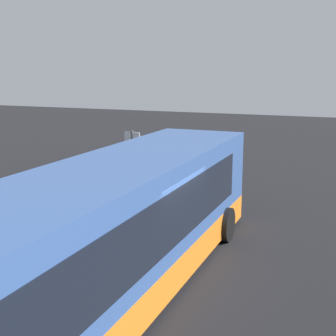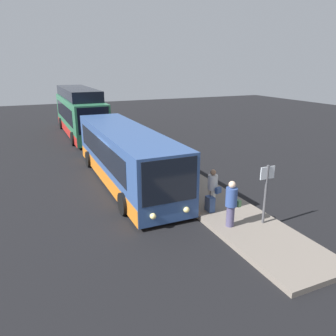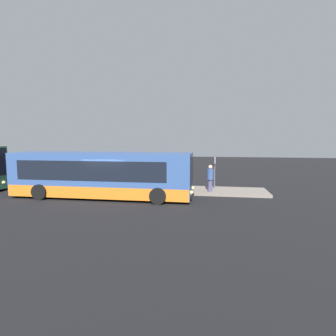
% 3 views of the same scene
% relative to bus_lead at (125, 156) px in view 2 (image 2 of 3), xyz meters
% --- Properties ---
extents(ground, '(80.00, 80.00, 0.00)m').
position_rel_bus_lead_xyz_m(ground, '(0.64, -0.30, -1.40)').
color(ground, black).
extents(platform, '(20.00, 2.64, 0.19)m').
position_rel_bus_lead_xyz_m(platform, '(0.64, 2.62, -1.31)').
color(platform, slate).
rests_on(platform, ground).
extents(bus_lead, '(11.39, 2.80, 2.82)m').
position_rel_bus_lead_xyz_m(bus_lead, '(0.00, 0.00, 0.00)').
color(bus_lead, '#33518C').
rests_on(bus_lead, ground).
extents(bus_second, '(11.74, 2.86, 4.01)m').
position_rel_bus_lead_xyz_m(bus_second, '(-13.47, -0.00, 0.42)').
color(bus_second, '#2D704C').
rests_on(bus_second, ground).
extents(passenger_boarding, '(0.66, 0.52, 1.62)m').
position_rel_bus_lead_xyz_m(passenger_boarding, '(4.96, 2.30, -0.35)').
color(passenger_boarding, silver).
rests_on(passenger_boarding, platform).
extents(passenger_waiting, '(0.47, 0.63, 1.77)m').
position_rel_bus_lead_xyz_m(passenger_waiting, '(6.79, 1.97, -0.27)').
color(passenger_waiting, '#4C476B').
rests_on(passenger_waiting, platform).
extents(passenger_with_bags, '(0.53, 0.63, 1.85)m').
position_rel_bus_lead_xyz_m(passenger_with_bags, '(1.59, 2.10, -0.21)').
color(passenger_with_bags, '#2D2D33').
rests_on(passenger_with_bags, platform).
extents(suitcase, '(0.41, 0.26, 0.86)m').
position_rel_bus_lead_xyz_m(suitcase, '(5.36, 1.94, -0.90)').
color(suitcase, '#334C7F').
rests_on(suitcase, platform).
extents(sign_post, '(0.10, 0.61, 2.29)m').
position_rel_bus_lead_xyz_m(sign_post, '(7.10, 3.25, 0.22)').
color(sign_post, '#4C4C51').
rests_on(sign_post, platform).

